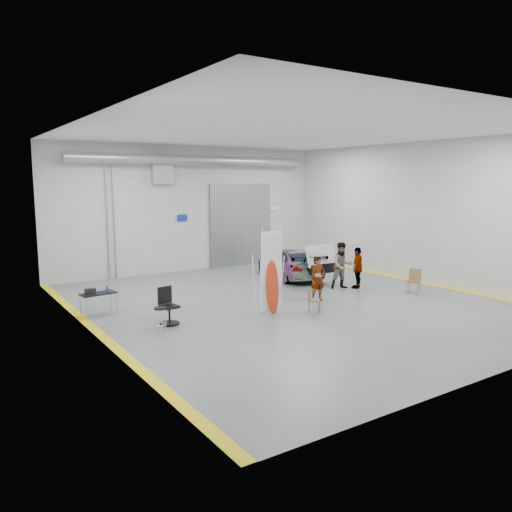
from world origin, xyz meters
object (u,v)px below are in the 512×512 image
sedan_car (290,263)px  person_c (358,268)px  office_chair (168,308)px  folding_chair_far (413,286)px  shop_stool (161,320)px  work_table (96,293)px  surfboard_display (272,279)px  folding_chair_near (314,305)px  person_b (342,266)px  person_a (318,279)px

sedan_car → person_c: person_c is taller
person_c → office_chair: 8.56m
person_c → folding_chair_far: person_c is taller
shop_stool → work_table: size_ratio=0.61×
surfboard_display → folding_chair_far: 6.30m
office_chair → folding_chair_near: bearing=-26.3°
sedan_car → person_b: (0.28, -3.10, 0.30)m
folding_chair_far → office_chair: bearing=-123.7°
surfboard_display → work_table: 5.76m
person_a → work_table: 7.71m
person_a → work_table: person_a is taller
folding_chair_near → shop_stool: (-5.09, 0.77, 0.11)m
surfboard_display → office_chair: bearing=170.5°
surfboard_display → folding_chair_near: bearing=-26.1°
person_c → folding_chair_near: bearing=-1.9°
person_c → office_chair: bearing=-24.7°
person_a → office_chair: 5.80m
person_a → folding_chair_near: size_ratio=1.99×
person_c → person_a: bearing=-13.5°
surfboard_display → person_a: bearing=16.2°
work_table → office_chair: (1.51, -2.33, -0.21)m
sedan_car → person_a: (-1.89, -4.14, 0.16)m
sedan_car → work_table: bearing=24.5°
folding_chair_near → person_c: bearing=-17.0°
folding_chair_far → shop_stool: size_ratio=1.33×
surfboard_display → folding_chair_near: (1.23, -0.68, -0.92)m
shop_stool → office_chair: size_ratio=0.65×
sedan_car → person_b: size_ratio=2.37×
sedan_car → surfboard_display: bearing=61.7°
sedan_car → surfboard_display: (-4.33, -4.72, 0.52)m
person_b → folding_chair_far: (1.60, -2.27, -0.64)m
person_b → person_a: bearing=-135.4°
person_b → sedan_car: bearing=113.9°
person_c → surfboard_display: surfboard_display is taller
folding_chair_near → folding_chair_far: (4.98, 0.03, 0.05)m
work_table → office_chair: 2.79m
sedan_car → office_chair: bearing=41.8°
person_c → surfboard_display: bearing=-14.4°
shop_stool → work_table: 3.15m
folding_chair_far → person_b: bearing=-170.3°
shop_stool → person_b: bearing=10.2°
folding_chair_near → shop_stool: 5.15m
sedan_car → folding_chair_far: size_ratio=4.63×
person_c → folding_chair_near: (-3.96, -2.01, -0.59)m
person_b → surfboard_display: size_ratio=0.65×
surfboard_display → shop_stool: bearing=-178.7°
folding_chair_far → shop_stool: folding_chair_far is taller
sedan_car → person_b: 3.12m
surfboard_display → office_chair: surfboard_display is taller
folding_chair_far → sedan_car: bearing=173.8°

